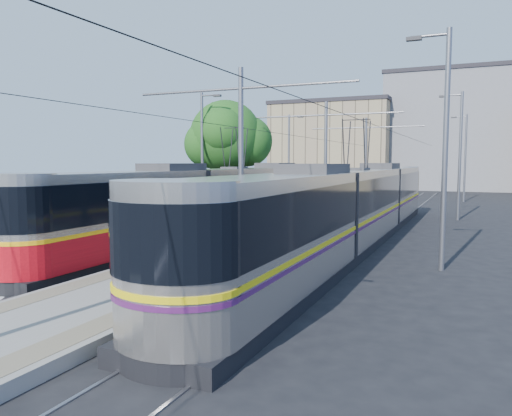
% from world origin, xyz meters
% --- Properties ---
extents(ground, '(160.00, 160.00, 0.00)m').
position_xyz_m(ground, '(0.00, 0.00, 0.00)').
color(ground, black).
rests_on(ground, ground).
extents(platform, '(4.00, 50.00, 0.30)m').
position_xyz_m(platform, '(0.00, 17.00, 0.15)').
color(platform, gray).
rests_on(platform, ground).
extents(tactile_strip_left, '(0.70, 50.00, 0.01)m').
position_xyz_m(tactile_strip_left, '(-1.45, 17.00, 0.30)').
color(tactile_strip_left, gray).
rests_on(tactile_strip_left, platform).
extents(tactile_strip_right, '(0.70, 50.00, 0.01)m').
position_xyz_m(tactile_strip_right, '(1.45, 17.00, 0.30)').
color(tactile_strip_right, gray).
rests_on(tactile_strip_right, platform).
extents(rails, '(8.71, 70.00, 0.03)m').
position_xyz_m(rails, '(0.00, 17.00, 0.02)').
color(rails, gray).
rests_on(rails, ground).
extents(tram_left, '(2.43, 30.24, 5.50)m').
position_xyz_m(tram_left, '(-3.60, 14.70, 1.71)').
color(tram_left, black).
rests_on(tram_left, ground).
extents(tram_right, '(2.43, 30.92, 5.50)m').
position_xyz_m(tram_right, '(3.60, 12.21, 1.86)').
color(tram_right, black).
rests_on(tram_right, ground).
extents(catenary, '(9.20, 70.00, 7.00)m').
position_xyz_m(catenary, '(0.00, 14.15, 4.52)').
color(catenary, slate).
rests_on(catenary, platform).
extents(street_lamps, '(15.18, 38.22, 8.00)m').
position_xyz_m(street_lamps, '(-0.00, 21.00, 4.18)').
color(street_lamps, slate).
rests_on(street_lamps, ground).
extents(shelter, '(0.91, 1.09, 2.07)m').
position_xyz_m(shelter, '(0.55, 16.77, 1.38)').
color(shelter, black).
rests_on(shelter, platform).
extents(tree, '(5.37, 4.97, 7.81)m').
position_xyz_m(tree, '(-6.80, 20.74, 5.28)').
color(tree, '#382314').
rests_on(tree, ground).
extents(building_left, '(16.32, 12.24, 11.98)m').
position_xyz_m(building_left, '(-10.00, 60.00, 6.00)').
color(building_left, gray).
rests_on(building_left, ground).
extents(building_centre, '(18.36, 14.28, 15.55)m').
position_xyz_m(building_centre, '(6.00, 64.00, 7.79)').
color(building_centre, gray).
rests_on(building_centre, ground).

